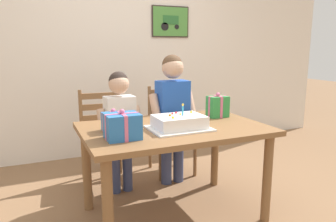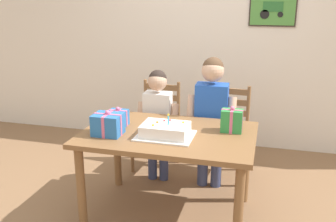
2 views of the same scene
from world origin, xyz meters
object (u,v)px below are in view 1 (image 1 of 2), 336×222
object	(u,v)px
dining_table	(174,139)
gift_box_beside_cake	(218,107)
child_younger	(120,121)
chair_left	(103,136)
chair_right	(170,129)
child_older	(173,107)
birthday_cake	(180,123)
gift_box_corner_small	(122,126)
gift_box_red_large	(114,122)

from	to	relation	value
dining_table	gift_box_beside_cake	distance (m)	0.55
dining_table	child_younger	world-z (taller)	child_younger
gift_box_beside_cake	child_younger	size ratio (longest dim) A/B	0.19
chair_left	chair_right	distance (m)	0.73
chair_left	chair_right	size ratio (longest dim) A/B	1.00
dining_table	child_older	world-z (taller)	child_older
birthday_cake	dining_table	bearing A→B (deg)	92.69
chair_right	child_older	xyz separation A→B (m)	(-0.11, -0.30, 0.30)
gift_box_corner_small	chair_right	bearing A→B (deg)	52.20
birthday_cake	chair_left	size ratio (longest dim) A/B	0.48
gift_box_beside_cake	child_younger	xyz separation A→B (m)	(-0.75, 0.43, -0.15)
dining_table	gift_box_corner_small	xyz separation A→B (m)	(-0.45, -0.17, 0.18)
dining_table	child_older	xyz separation A→B (m)	(0.26, 0.59, 0.13)
gift_box_red_large	gift_box_beside_cake	distance (m)	0.95
child_younger	birthday_cake	bearing A→B (deg)	-68.51
chair_left	child_older	bearing A→B (deg)	-25.87
gift_box_red_large	gift_box_corner_small	distance (m)	0.22
dining_table	chair_right	world-z (taller)	chair_right
child_older	gift_box_beside_cake	bearing A→B (deg)	-62.02
gift_box_corner_small	chair_right	distance (m)	1.38
birthday_cake	gift_box_beside_cake	distance (m)	0.54
birthday_cake	gift_box_beside_cake	world-z (taller)	gift_box_beside_cake
chair_left	child_younger	bearing A→B (deg)	-71.95
gift_box_corner_small	child_younger	distance (m)	0.79
dining_table	child_older	distance (m)	0.65
gift_box_red_large	gift_box_beside_cake	xyz separation A→B (m)	(0.94, 0.10, 0.02)
dining_table	child_younger	bearing A→B (deg)	114.22
gift_box_beside_cake	child_younger	bearing A→B (deg)	150.05
gift_box_red_large	chair_left	distance (m)	0.90
gift_box_beside_cake	chair_left	distance (m)	1.18
gift_box_beside_cake	chair_left	world-z (taller)	gift_box_beside_cake
chair_right	gift_box_red_large	bearing A→B (deg)	-134.61
gift_box_corner_small	chair_left	xyz separation A→B (m)	(0.09, 1.06, -0.36)
chair_left	child_older	size ratio (longest dim) A/B	0.73
gift_box_beside_cake	child_older	bearing A→B (deg)	117.98
child_older	gift_box_red_large	bearing A→B (deg)	-143.10
gift_box_beside_cake	chair_right	bearing A→B (deg)	99.15
dining_table	child_younger	size ratio (longest dim) A/B	1.23
birthday_cake	child_older	distance (m)	0.73
dining_table	birthday_cake	xyz separation A→B (m)	(0.00, -0.09, 0.15)
child_older	child_younger	xyz separation A→B (m)	(-0.52, 0.00, -0.09)
chair_left	child_older	xyz separation A→B (m)	(0.62, -0.30, 0.30)
birthday_cake	child_younger	distance (m)	0.74
gift_box_beside_cake	dining_table	bearing A→B (deg)	-162.40
gift_box_red_large	child_older	world-z (taller)	child_older
birthday_cake	child_younger	xyz separation A→B (m)	(-0.27, 0.68, -0.10)
gift_box_corner_small	child_younger	world-z (taller)	child_younger
gift_box_red_large	gift_box_corner_small	bearing A→B (deg)	-88.88
chair_left	gift_box_beside_cake	bearing A→B (deg)	-40.80
birthday_cake	gift_box_red_large	xyz separation A→B (m)	(-0.46, 0.15, 0.02)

